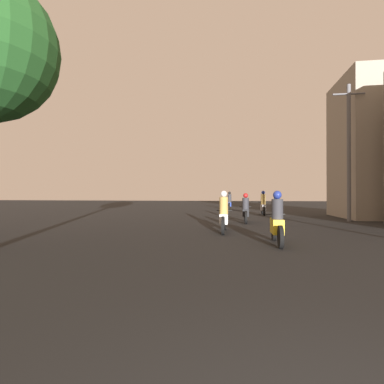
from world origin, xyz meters
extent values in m
cylinder|color=black|center=(0.45, 8.42, 0.31)|extent=(0.10, 0.61, 0.61)
cylinder|color=black|center=(0.45, 7.04, 0.31)|extent=(0.10, 0.61, 0.61)
cube|color=gold|center=(0.45, 7.73, 0.52)|extent=(0.30, 0.82, 0.42)
cylinder|color=black|center=(0.45, 8.18, 0.83)|extent=(0.60, 0.04, 0.04)
cylinder|color=#2D2D33|center=(0.45, 7.65, 1.01)|extent=(0.32, 0.32, 0.57)
sphere|color=navy|center=(0.45, 7.65, 1.41)|extent=(0.24, 0.24, 0.24)
cylinder|color=black|center=(-1.16, 10.96, 0.32)|extent=(0.10, 0.65, 0.65)
cylinder|color=black|center=(-1.16, 9.47, 0.32)|extent=(0.10, 0.65, 0.65)
cube|color=silver|center=(-1.16, 10.21, 0.51)|extent=(0.30, 0.84, 0.37)
cylinder|color=black|center=(-1.16, 10.70, 0.79)|extent=(0.60, 0.04, 0.04)
cylinder|color=#B28E47|center=(-1.16, 10.13, 1.01)|extent=(0.32, 0.32, 0.63)
sphere|color=silver|center=(-1.16, 10.13, 1.44)|extent=(0.24, 0.24, 0.24)
cylinder|color=black|center=(-0.22, 14.80, 0.31)|extent=(0.10, 0.62, 0.62)
cylinder|color=black|center=(-0.22, 13.45, 0.31)|extent=(0.10, 0.62, 0.62)
cube|color=black|center=(-0.22, 14.12, 0.49)|extent=(0.30, 0.74, 0.36)
cylinder|color=black|center=(-0.22, 14.56, 0.78)|extent=(0.60, 0.04, 0.04)
cylinder|color=#2D2D33|center=(-0.22, 14.05, 0.96)|extent=(0.32, 0.32, 0.56)
sphere|color=#A51919|center=(-0.22, 14.05, 1.36)|extent=(0.24, 0.24, 0.24)
cylinder|color=black|center=(1.66, 17.59, 0.30)|extent=(0.10, 0.60, 0.60)
cylinder|color=black|center=(1.66, 16.29, 0.30)|extent=(0.10, 0.60, 0.60)
cube|color=orange|center=(1.66, 16.94, 0.48)|extent=(0.30, 0.94, 0.36)
cylinder|color=black|center=(1.66, 17.36, 0.76)|extent=(0.60, 0.04, 0.04)
cylinder|color=navy|center=(1.66, 16.84, 0.94)|extent=(0.32, 0.32, 0.57)
sphere|color=#A51919|center=(1.66, 16.84, 1.34)|extent=(0.24, 0.24, 0.24)
cylinder|color=black|center=(1.16, 20.54, 0.30)|extent=(0.10, 0.60, 0.60)
cylinder|color=black|center=(1.16, 19.10, 0.30)|extent=(0.10, 0.60, 0.60)
cube|color=#ADADB2|center=(1.16, 19.82, 0.51)|extent=(0.30, 0.83, 0.42)
cylinder|color=black|center=(1.16, 20.29, 0.82)|extent=(0.60, 0.04, 0.04)
cylinder|color=#B28E47|center=(1.16, 19.74, 1.07)|extent=(0.32, 0.32, 0.69)
sphere|color=navy|center=(1.16, 19.74, 1.53)|extent=(0.24, 0.24, 0.24)
cylinder|color=black|center=(-1.22, 25.83, 0.34)|extent=(0.10, 0.68, 0.68)
cylinder|color=black|center=(-1.22, 24.56, 0.34)|extent=(0.10, 0.68, 0.68)
cube|color=#1E389E|center=(-1.22, 25.19, 0.52)|extent=(0.30, 0.80, 0.35)
cylinder|color=black|center=(-1.22, 25.61, 0.79)|extent=(0.60, 0.04, 0.04)
cylinder|color=#2D2D33|center=(-1.22, 25.11, 1.04)|extent=(0.32, 0.32, 0.70)
sphere|color=black|center=(-1.22, 25.11, 1.51)|extent=(0.24, 0.24, 0.24)
cube|color=gray|center=(7.79, 18.32, 4.23)|extent=(4.42, 5.12, 8.46)
cylinder|color=slate|center=(5.18, 15.62, 3.60)|extent=(0.20, 0.20, 7.20)
cylinder|color=slate|center=(5.18, 15.62, 6.70)|extent=(1.60, 0.10, 0.10)
camera|label=1|loc=(-0.74, -1.09, 1.44)|focal=28.00mm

